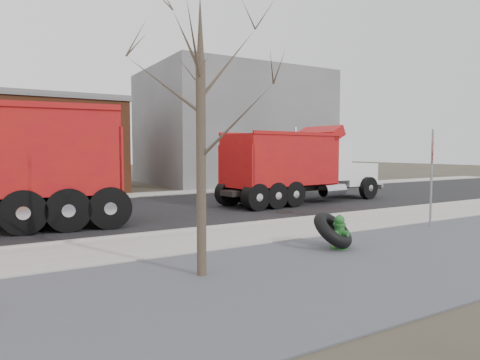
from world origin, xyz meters
TOP-DOWN VIEW (x-y plane):
  - ground at (0.00, 0.00)m, footprint 120.00×120.00m
  - gravel_verge at (0.00, -3.50)m, footprint 60.00×5.00m
  - sidewalk at (0.00, 0.25)m, footprint 60.00×2.50m
  - curb at (0.00, 1.55)m, footprint 60.00×0.15m
  - road at (0.00, 6.30)m, footprint 60.00×9.40m
  - far_sidewalk at (0.00, 12.00)m, footprint 60.00×2.00m
  - building_grey at (9.00, 18.00)m, footprint 12.00×10.00m
  - bare_tree at (-3.20, -2.60)m, footprint 3.20×3.20m
  - fire_hydrant at (0.56, -2.29)m, footprint 0.47×0.46m
  - truck_tire at (0.43, -2.20)m, footprint 1.39×1.36m
  - stop_sign at (5.00, -1.53)m, footprint 0.67×0.50m
  - dump_truck_red_a at (5.37, 5.40)m, footprint 8.56×3.12m

SIDE VIEW (x-z plane):
  - ground at x=0.00m, z-range 0.00..0.00m
  - road at x=0.00m, z-range 0.00..0.02m
  - gravel_verge at x=0.00m, z-range 0.00..0.03m
  - sidewalk at x=0.00m, z-range 0.00..0.06m
  - far_sidewalk at x=0.00m, z-range 0.00..0.06m
  - curb at x=0.00m, z-range 0.00..0.11m
  - fire_hydrant at x=0.56m, z-range -0.04..0.80m
  - truck_tire at x=0.43m, z-range 0.01..0.93m
  - dump_truck_red_a at x=5.37m, z-range 0.03..3.46m
  - stop_sign at x=5.00m, z-range 0.53..3.51m
  - bare_tree at x=-3.20m, z-range 0.70..5.90m
  - building_grey at x=9.00m, z-range 0.00..8.00m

